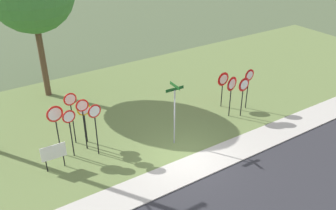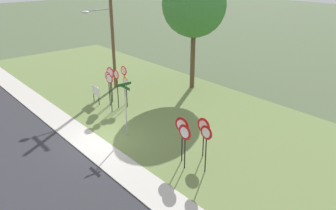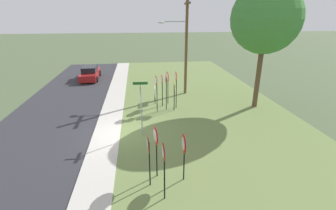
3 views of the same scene
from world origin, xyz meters
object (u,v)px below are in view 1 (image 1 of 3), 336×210
(yield_sign_near_left, at_px, (249,80))
(notice_board, at_px, (54,153))
(stop_sign_near_left, at_px, (83,115))
(stop_sign_far_center, at_px, (84,114))
(stop_sign_center_tall, at_px, (56,120))
(stop_sign_far_left, at_px, (95,119))
(stop_sign_near_right, at_px, (71,108))
(stop_sign_far_right, at_px, (70,124))
(street_name_post, at_px, (175,109))
(yield_sign_far_right, at_px, (223,82))
(yield_sign_near_right, at_px, (244,88))
(yield_sign_far_left, at_px, (232,87))

(yield_sign_near_left, bearing_deg, notice_board, 175.16)
(stop_sign_near_left, distance_m, stop_sign_far_center, 0.67)
(stop_sign_center_tall, bearing_deg, stop_sign_near_left, -18.28)
(stop_sign_far_left, relative_size, stop_sign_center_tall, 1.03)
(stop_sign_near_right, bearing_deg, stop_sign_far_center, -27.10)
(stop_sign_far_right, height_order, street_name_post, street_name_post)
(stop_sign_center_tall, relative_size, yield_sign_far_right, 1.19)
(stop_sign_far_center, bearing_deg, stop_sign_center_tall, -163.40)
(stop_sign_center_tall, height_order, yield_sign_far_right, stop_sign_center_tall)
(stop_sign_near_left, distance_m, street_name_post, 4.22)
(notice_board, bearing_deg, street_name_post, -9.50)
(stop_sign_far_center, height_order, stop_sign_center_tall, stop_sign_center_tall)
(stop_sign_far_left, bearing_deg, stop_sign_near_left, 105.23)
(yield_sign_far_right, bearing_deg, stop_sign_far_right, 177.87)
(yield_sign_near_left, height_order, yield_sign_far_right, yield_sign_near_left)
(yield_sign_near_left, height_order, notice_board, yield_sign_near_left)
(stop_sign_near_left, relative_size, stop_sign_center_tall, 1.04)
(stop_sign_far_left, bearing_deg, stop_sign_near_right, 103.78)
(stop_sign_far_right, height_order, yield_sign_near_left, stop_sign_far_right)
(stop_sign_near_left, relative_size, stop_sign_far_left, 1.01)
(stop_sign_near_right, xyz_separation_m, yield_sign_near_left, (9.53, -1.95, -0.15))
(stop_sign_center_tall, distance_m, yield_sign_far_right, 9.41)
(yield_sign_near_right, height_order, street_name_post, street_name_post)
(stop_sign_near_left, relative_size, yield_sign_near_right, 1.16)
(stop_sign_center_tall, bearing_deg, yield_sign_far_left, -16.09)
(stop_sign_far_center, bearing_deg, street_name_post, -28.51)
(stop_sign_center_tall, xyz_separation_m, street_name_post, (4.99, -2.12, 0.00))
(stop_sign_near_right, distance_m, stop_sign_far_right, 1.11)
(stop_sign_far_left, relative_size, street_name_post, 0.83)
(stop_sign_near_right, xyz_separation_m, yield_sign_far_right, (8.48, -1.01, -0.37))
(street_name_post, bearing_deg, stop_sign_near_left, 155.71)
(yield_sign_near_left, relative_size, yield_sign_near_right, 1.05)
(stop_sign_near_left, bearing_deg, stop_sign_far_right, -160.45)
(stop_sign_near_right, bearing_deg, stop_sign_near_left, -72.87)
(stop_sign_far_left, distance_m, stop_sign_center_tall, 1.77)
(yield_sign_far_left, bearing_deg, notice_board, 165.89)
(yield_sign_near_right, bearing_deg, street_name_post, 179.81)
(yield_sign_far_left, bearing_deg, yield_sign_far_right, 61.22)
(stop_sign_center_tall, bearing_deg, stop_sign_far_left, -38.99)
(stop_sign_far_center, xyz_separation_m, yield_sign_far_left, (7.59, -1.89, 0.21))
(stop_sign_near_left, height_order, yield_sign_near_left, stop_sign_near_left)
(stop_sign_far_center, distance_m, yield_sign_near_left, 9.19)
(stop_sign_near_right, bearing_deg, notice_board, -137.59)
(yield_sign_near_left, distance_m, yield_sign_far_right, 1.43)
(stop_sign_far_center, xyz_separation_m, notice_board, (-1.97, -1.23, -0.74))
(stop_sign_near_left, distance_m, stop_sign_center_tall, 1.22)
(stop_sign_far_left, relative_size, stop_sign_far_right, 1.08)
(stop_sign_far_center, distance_m, yield_sign_far_right, 8.01)
(yield_sign_far_right, relative_size, notice_board, 1.72)
(stop_sign_near_left, relative_size, yield_sign_far_right, 1.25)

